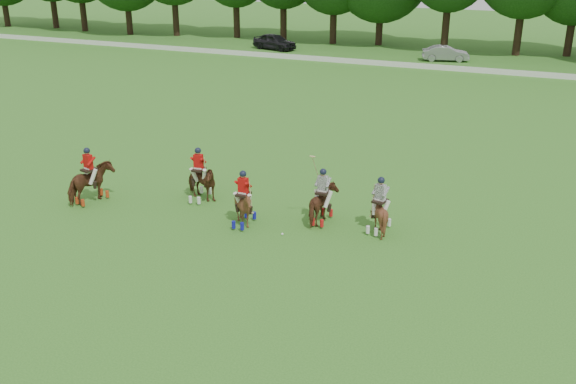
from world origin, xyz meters
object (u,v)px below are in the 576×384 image
at_px(car_left, 275,42).
at_px(car_mid, 446,53).
at_px(polo_red_c, 244,206).
at_px(polo_stripe_a, 322,204).
at_px(polo_red_a, 91,183).
at_px(polo_red_b, 200,182).
at_px(polo_ball, 282,234).
at_px(polo_stripe_b, 379,213).

height_order(car_left, car_mid, car_left).
bearing_deg(polo_red_c, car_mid, 89.12).
bearing_deg(car_mid, polo_stripe_a, 167.95).
xyz_separation_m(polo_red_a, polo_stripe_a, (9.42, 1.77, -0.08)).
relative_size(polo_red_a, polo_red_b, 1.03).
distance_m(car_left, polo_red_c, 42.05).
xyz_separation_m(car_left, car_mid, (16.70, 0.00, -0.10)).
bearing_deg(polo_red_c, car_left, 112.51).
bearing_deg(polo_ball, polo_stripe_a, 59.81).
bearing_deg(polo_red_c, polo_stripe_a, 28.07).
bearing_deg(polo_stripe_b, car_mid, 96.45).
xyz_separation_m(car_mid, polo_stripe_a, (2.02, -37.45, 0.10)).
xyz_separation_m(polo_stripe_a, polo_ball, (-0.95, -1.63, -0.73)).
xyz_separation_m(polo_red_a, polo_red_c, (6.79, 0.37, -0.07)).
distance_m(polo_red_b, polo_ball, 4.91).
height_order(car_left, polo_red_c, polo_red_c).
bearing_deg(polo_stripe_b, polo_red_c, -163.16).
distance_m(polo_red_c, polo_stripe_a, 2.97).
relative_size(car_left, polo_ball, 50.54).
height_order(car_mid, polo_stripe_b, polo_stripe_b).
height_order(car_mid, polo_ball, car_mid).
bearing_deg(polo_stripe_a, polo_stripe_b, 1.60).
distance_m(polo_red_a, polo_red_c, 6.80).
distance_m(polo_red_b, polo_stripe_a, 5.45).
bearing_deg(polo_red_a, polo_red_b, 26.09).
bearing_deg(polo_stripe_b, car_left, 119.24).
relative_size(car_mid, polo_red_a, 1.74).
bearing_deg(polo_red_b, polo_stripe_b, -0.87).
bearing_deg(polo_ball, polo_red_a, -179.11).
bearing_deg(polo_stripe_b, polo_ball, -151.73).
distance_m(polo_red_a, polo_stripe_a, 9.58).
relative_size(polo_red_a, polo_ball, 26.03).
height_order(polo_red_a, polo_red_b, polo_red_a).
bearing_deg(polo_red_c, polo_ball, -8.01).
distance_m(car_mid, polo_stripe_b, 37.62).
distance_m(polo_red_a, polo_red_b, 4.42).
xyz_separation_m(polo_stripe_a, polo_stripe_b, (2.20, 0.06, -0.02)).
bearing_deg(polo_red_c, polo_red_b, 150.84).
relative_size(car_mid, polo_stripe_b, 1.91).
distance_m(polo_red_c, polo_ball, 1.84).
xyz_separation_m(car_left, polo_ball, (17.77, -39.08, -0.73)).
relative_size(polo_red_a, polo_red_c, 1.07).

